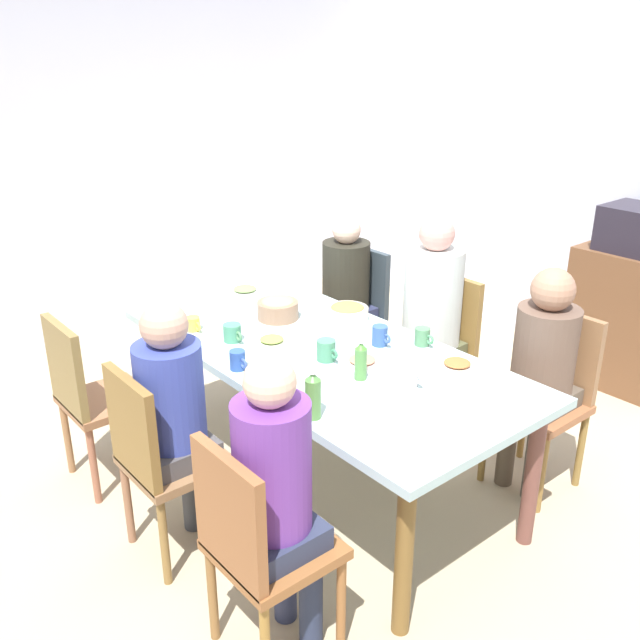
{
  "coord_description": "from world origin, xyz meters",
  "views": [
    {
      "loc": [
        2.35,
        -1.95,
        2.13
      ],
      "look_at": [
        0.0,
        0.0,
        0.89
      ],
      "focal_mm": 38.94,
      "sensor_mm": 36.0,
      "label": 1
    }
  ],
  "objects_px": {
    "cup_4": "(193,324)",
    "cup_2": "(380,336)",
    "person_0": "(542,361)",
    "cup_6": "(423,337)",
    "plate_1": "(245,291)",
    "bottle_1": "(313,396)",
    "dining_table": "(320,362)",
    "person_1": "(344,288)",
    "bottle_0": "(361,361)",
    "chair_1": "(355,310)",
    "person_3": "(276,486)",
    "cup_5": "(410,375)",
    "chair_3": "(256,542)",
    "side_cabinet": "(628,319)",
    "chair_0": "(548,390)",
    "chair_2": "(90,392)",
    "plate_3": "(272,342)",
    "cup_0": "(233,333)",
    "chair_4": "(439,344)",
    "person_5": "(174,408)",
    "cup_1": "(238,360)",
    "plate_0": "(362,362)",
    "cup_3": "(326,350)",
    "bowl_1": "(347,312)",
    "person_4": "(431,307)",
    "plate_2": "(457,365)",
    "bowl_0": "(278,308)",
    "chair_5": "(158,454)"
  },
  "relations": [
    {
      "from": "chair_4",
      "to": "plate_0",
      "type": "bearing_deg",
      "value": -72.96
    },
    {
      "from": "dining_table",
      "to": "chair_1",
      "type": "distance_m",
      "value": 1.15
    },
    {
      "from": "plate_1",
      "to": "plate_0",
      "type": "bearing_deg",
      "value": -6.5
    },
    {
      "from": "person_0",
      "to": "person_4",
      "type": "relative_size",
      "value": 0.91
    },
    {
      "from": "dining_table",
      "to": "person_5",
      "type": "xyz_separation_m",
      "value": [
        0.0,
        -0.79,
        0.03
      ]
    },
    {
      "from": "cup_6",
      "to": "plate_1",
      "type": "bearing_deg",
      "value": -168.18
    },
    {
      "from": "person_4",
      "to": "cup_1",
      "type": "relative_size",
      "value": 11.89
    },
    {
      "from": "cup_4",
      "to": "cup_2",
      "type": "bearing_deg",
      "value": 39.27
    },
    {
      "from": "chair_4",
      "to": "bottle_0",
      "type": "height_order",
      "value": "bottle_0"
    },
    {
      "from": "cup_4",
      "to": "dining_table",
      "type": "bearing_deg",
      "value": 30.96
    },
    {
      "from": "person_3",
      "to": "person_4",
      "type": "height_order",
      "value": "person_4"
    },
    {
      "from": "dining_table",
      "to": "cup_2",
      "type": "distance_m",
      "value": 0.32
    },
    {
      "from": "cup_1",
      "to": "plate_2",
      "type": "bearing_deg",
      "value": 50.95
    },
    {
      "from": "plate_0",
      "to": "cup_3",
      "type": "height_order",
      "value": "cup_3"
    },
    {
      "from": "bottle_0",
      "to": "cup_6",
      "type": "bearing_deg",
      "value": 98.75
    },
    {
      "from": "chair_3",
      "to": "side_cabinet",
      "type": "xyz_separation_m",
      "value": [
        -0.29,
        3.12,
        -0.06
      ]
    },
    {
      "from": "person_3",
      "to": "bottle_0",
      "type": "distance_m",
      "value": 0.82
    },
    {
      "from": "chair_3",
      "to": "chair_4",
      "type": "xyz_separation_m",
      "value": [
        -0.72,
        1.77,
        0.0
      ]
    },
    {
      "from": "plate_1",
      "to": "bottle_1",
      "type": "height_order",
      "value": "bottle_1"
    },
    {
      "from": "chair_4",
      "to": "bottle_0",
      "type": "bearing_deg",
      "value": -69.31
    },
    {
      "from": "cup_0",
      "to": "person_3",
      "type": "bearing_deg",
      "value": -26.03
    },
    {
      "from": "person_0",
      "to": "cup_6",
      "type": "distance_m",
      "value": 0.58
    },
    {
      "from": "person_3",
      "to": "chair_2",
      "type": "bearing_deg",
      "value": -176.31
    },
    {
      "from": "cup_4",
      "to": "bottle_0",
      "type": "distance_m",
      "value": 0.99
    },
    {
      "from": "person_5",
      "to": "chair_4",
      "type": "bearing_deg",
      "value": 90.0
    },
    {
      "from": "chair_2",
      "to": "cup_2",
      "type": "bearing_deg",
      "value": 52.65
    },
    {
      "from": "cup_6",
      "to": "cup_2",
      "type": "bearing_deg",
      "value": -129.76
    },
    {
      "from": "chair_3",
      "to": "person_4",
      "type": "xyz_separation_m",
      "value": [
        -0.72,
        1.68,
        0.25
      ]
    },
    {
      "from": "plate_0",
      "to": "plate_2",
      "type": "distance_m",
      "value": 0.43
    },
    {
      "from": "person_1",
      "to": "cup_0",
      "type": "xyz_separation_m",
      "value": [
        0.37,
        -1.07,
        0.1
      ]
    },
    {
      "from": "cup_5",
      "to": "chair_1",
      "type": "bearing_deg",
      "value": 146.6
    },
    {
      "from": "plate_0",
      "to": "person_1",
      "type": "bearing_deg",
      "value": 142.18
    },
    {
      "from": "person_1",
      "to": "cup_2",
      "type": "height_order",
      "value": "person_1"
    },
    {
      "from": "chair_0",
      "to": "side_cabinet",
      "type": "bearing_deg",
      "value": 101.95
    },
    {
      "from": "bowl_0",
      "to": "cup_2",
      "type": "relative_size",
      "value": 1.97
    },
    {
      "from": "bowl_1",
      "to": "plate_2",
      "type": "bearing_deg",
      "value": -0.43
    },
    {
      "from": "chair_5",
      "to": "cup_3",
      "type": "xyz_separation_m",
      "value": [
        0.12,
        0.83,
        0.28
      ]
    },
    {
      "from": "chair_2",
      "to": "cup_1",
      "type": "bearing_deg",
      "value": 34.95
    },
    {
      "from": "dining_table",
      "to": "person_1",
      "type": "xyz_separation_m",
      "value": [
        -0.72,
        0.79,
        0.01
      ]
    },
    {
      "from": "plate_3",
      "to": "bottle_1",
      "type": "bearing_deg",
      "value": -23.34
    },
    {
      "from": "cup_1",
      "to": "side_cabinet",
      "type": "relative_size",
      "value": 0.12
    },
    {
      "from": "dining_table",
      "to": "cup_2",
      "type": "relative_size",
      "value": 19.26
    },
    {
      "from": "cup_0",
      "to": "bottle_1",
      "type": "distance_m",
      "value": 0.85
    },
    {
      "from": "person_0",
      "to": "cup_0",
      "type": "bearing_deg",
      "value": -134.92
    },
    {
      "from": "chair_1",
      "to": "person_3",
      "type": "relative_size",
      "value": 0.75
    },
    {
      "from": "person_0",
      "to": "bottle_1",
      "type": "height_order",
      "value": "person_0"
    },
    {
      "from": "chair_3",
      "to": "plate_0",
      "type": "xyz_separation_m",
      "value": [
        -0.46,
        0.92,
        0.24
      ]
    },
    {
      "from": "chair_3",
      "to": "bowl_1",
      "type": "distance_m",
      "value": 1.55
    },
    {
      "from": "chair_1",
      "to": "cup_6",
      "type": "height_order",
      "value": "chair_1"
    },
    {
      "from": "person_0",
      "to": "plate_3",
      "type": "xyz_separation_m",
      "value": [
        -0.91,
        -0.94,
        0.06
      ]
    }
  ]
}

